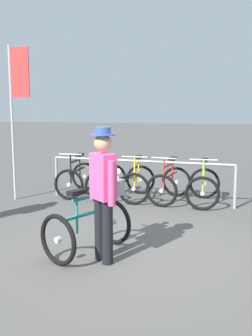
% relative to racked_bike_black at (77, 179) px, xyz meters
% --- Properties ---
extents(ground_plane, '(80.00, 80.00, 0.00)m').
position_rel_racked_bike_black_xyz_m(ground_plane, '(1.88, -3.13, -0.37)').
color(ground_plane, '#514F4C').
extents(bike_rack_rail, '(3.90, 0.38, 0.88)m').
position_rel_racked_bike_black_xyz_m(bike_rack_rail, '(1.48, -0.30, 0.32)').
color(bike_rack_rail, '#99999E').
rests_on(bike_rack_rail, ground).
extents(racked_bike_black, '(0.67, 1.11, 0.97)m').
position_rel_racked_bike_black_xyz_m(racked_bike_black, '(0.00, 0.00, 0.00)').
color(racked_bike_black, black).
rests_on(racked_bike_black, ground).
extents(racked_bike_blue, '(0.66, 1.09, 0.97)m').
position_rel_racked_bike_black_xyz_m(racked_bike_blue, '(0.70, -0.06, 0.00)').
color(racked_bike_blue, black).
rests_on(racked_bike_blue, ground).
extents(racked_bike_yellow, '(0.72, 1.14, 0.97)m').
position_rel_racked_bike_black_xyz_m(racked_bike_yellow, '(1.40, -0.12, 0.00)').
color(racked_bike_yellow, black).
rests_on(racked_bike_yellow, ground).
extents(racked_bike_red, '(0.85, 1.21, 0.97)m').
position_rel_racked_bike_black_xyz_m(racked_bike_red, '(2.09, -0.18, -0.00)').
color(racked_bike_red, black).
rests_on(racked_bike_red, ground).
extents(racked_bike_lime, '(0.66, 1.10, 0.97)m').
position_rel_racked_bike_black_xyz_m(racked_bike_lime, '(2.79, -0.24, -0.00)').
color(racked_bike_lime, black).
rests_on(racked_bike_lime, ground).
extents(featured_bicycle, '(1.08, 1.26, 1.09)m').
position_rel_racked_bike_black_xyz_m(featured_bicycle, '(1.44, -3.28, 0.12)').
color(featured_bicycle, black).
rests_on(featured_bicycle, ground).
extents(person_with_featured_bike, '(0.42, 0.39, 1.72)m').
position_rel_racked_bike_black_xyz_m(person_with_featured_bike, '(1.67, -3.60, 0.58)').
color(person_with_featured_bike, black).
rests_on(person_with_featured_bike, ground).
extents(banner_flag, '(0.45, 0.05, 3.20)m').
position_rel_racked_bike_black_xyz_m(banner_flag, '(-1.01, -0.73, 1.86)').
color(banner_flag, '#B2B2B7').
rests_on(banner_flag, ground).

